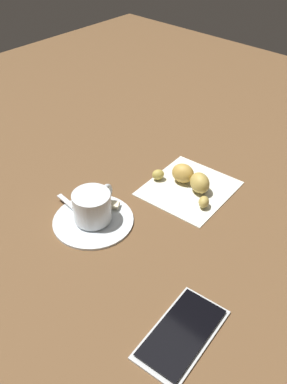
# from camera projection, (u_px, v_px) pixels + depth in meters

# --- Properties ---
(ground_plane) EXTENTS (1.80, 1.80, 0.00)m
(ground_plane) POSITION_uv_depth(u_px,v_px,m) (143.00, 211.00, 0.76)
(ground_plane) COLOR brown
(saucer) EXTENTS (0.14, 0.14, 0.01)m
(saucer) POSITION_uv_depth(u_px,v_px,m) (93.00, 220.00, 0.74)
(saucer) COLOR silver
(saucer) RESTS_ON ground
(espresso_cup) EXTENTS (0.09, 0.07, 0.05)m
(espresso_cup) POSITION_uv_depth(u_px,v_px,m) (93.00, 206.00, 0.72)
(espresso_cup) COLOR silver
(espresso_cup) RESTS_ON saucer
(teaspoon) EXTENTS (0.03, 0.12, 0.01)m
(teaspoon) POSITION_uv_depth(u_px,v_px,m) (85.00, 216.00, 0.73)
(teaspoon) COLOR silver
(teaspoon) RESTS_ON saucer
(sugar_packet) EXTENTS (0.05, 0.06, 0.01)m
(sugar_packet) POSITION_uv_depth(u_px,v_px,m) (103.00, 203.00, 0.76)
(sugar_packet) COLOR beige
(sugar_packet) RESTS_ON saucer
(napkin) EXTENTS (0.18, 0.17, 0.00)m
(napkin) POSITION_uv_depth(u_px,v_px,m) (189.00, 188.00, 0.81)
(napkin) COLOR silver
(napkin) RESTS_ON ground
(croissant) EXTENTS (0.07, 0.15, 0.04)m
(croissant) POSITION_uv_depth(u_px,v_px,m) (189.00, 179.00, 0.80)
(croissant) COLOR tan
(croissant) RESTS_ON napkin
(cell_phone) EXTENTS (0.15, 0.09, 0.01)m
(cell_phone) POSITION_uv_depth(u_px,v_px,m) (182.00, 333.00, 0.56)
(cell_phone) COLOR #B9BBBB
(cell_phone) RESTS_ON ground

